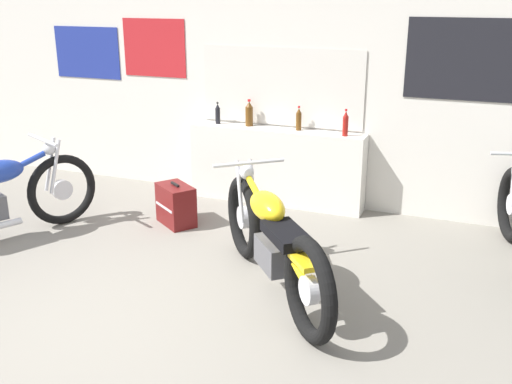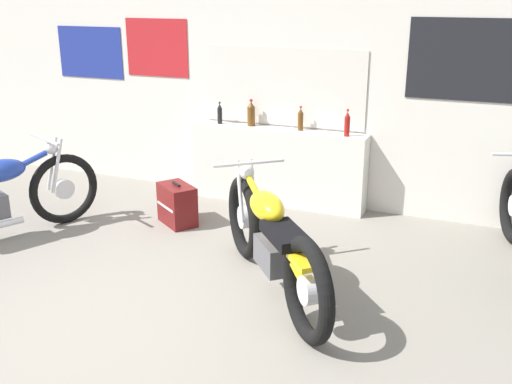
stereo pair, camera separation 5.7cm
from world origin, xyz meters
name	(u,v)px [view 1 (the left image)]	position (x,y,z in m)	size (l,w,h in m)	color
ground_plane	(87,336)	(0.00, 0.00, 0.00)	(24.00, 24.00, 0.00)	gray
wall_back	(260,78)	(0.01, 3.33, 1.40)	(10.00, 0.07, 2.80)	silver
sill_counter	(276,167)	(0.28, 3.16, 0.44)	(2.03, 0.28, 0.87)	silver
bottle_leftmost	(218,114)	(-0.45, 3.17, 0.98)	(0.06, 0.06, 0.25)	black
bottle_left_center	(249,114)	(-0.07, 3.20, 1.01)	(0.09, 0.09, 0.30)	#5B3814
bottle_center	(299,120)	(0.53, 3.19, 0.99)	(0.06, 0.06, 0.27)	#5B3814
bottle_right_center	(345,124)	(1.07, 3.11, 1.00)	(0.06, 0.06, 0.29)	maroon
motorcycle_yellow	(273,241)	(1.00, 1.12, 0.44)	(1.54, 1.76, 0.95)	black
hard_case_darkred	(176,205)	(-0.46, 2.14, 0.21)	(0.52, 0.47, 0.45)	maroon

